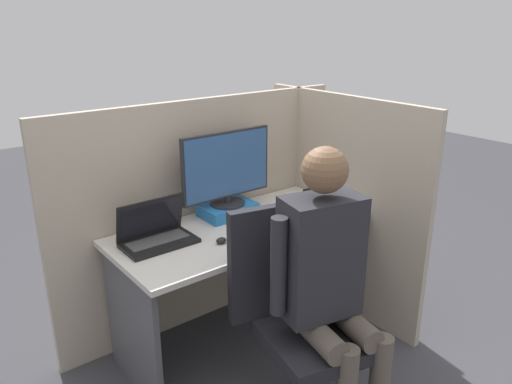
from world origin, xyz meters
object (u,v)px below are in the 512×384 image
(stapler, at_px, (313,196))
(laptop, at_px, (157,235))
(carrot_toy, at_px, (268,232))
(office_chair, at_px, (298,313))
(paper_box, at_px, (228,210))
(person, at_px, (329,274))
(monitor, at_px, (227,168))

(stapler, bearing_deg, laptop, 177.73)
(carrot_toy, relative_size, office_chair, 0.14)
(paper_box, height_order, person, person)
(laptop, height_order, person, person)
(monitor, distance_m, laptop, 0.56)
(carrot_toy, bearing_deg, laptop, 150.23)
(monitor, bearing_deg, carrot_toy, -90.52)
(laptop, height_order, carrot_toy, laptop)
(person, bearing_deg, carrot_toy, 78.54)
(paper_box, distance_m, carrot_toy, 0.37)
(stapler, bearing_deg, monitor, 166.68)
(paper_box, bearing_deg, laptop, -170.16)
(laptop, bearing_deg, monitor, 10.15)
(laptop, distance_m, office_chair, 0.81)
(paper_box, bearing_deg, monitor, 90.00)
(stapler, bearing_deg, carrot_toy, -156.55)
(paper_box, relative_size, monitor, 0.54)
(stapler, distance_m, person, 1.03)
(paper_box, distance_m, monitor, 0.25)
(paper_box, xyz_separation_m, person, (-0.11, -0.91, 0.01))
(laptop, relative_size, carrot_toy, 2.71)
(laptop, height_order, office_chair, office_chair)
(monitor, distance_m, person, 0.95)
(laptop, xyz_separation_m, person, (0.39, -0.82, -0.00))
(monitor, height_order, office_chair, monitor)
(stapler, relative_size, carrot_toy, 1.00)
(carrot_toy, bearing_deg, stapler, 23.45)
(paper_box, distance_m, laptop, 0.51)
(paper_box, relative_size, office_chair, 0.31)
(monitor, bearing_deg, stapler, -13.32)
(paper_box, relative_size, stapler, 2.30)
(laptop, xyz_separation_m, office_chair, (0.36, -0.68, -0.26))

